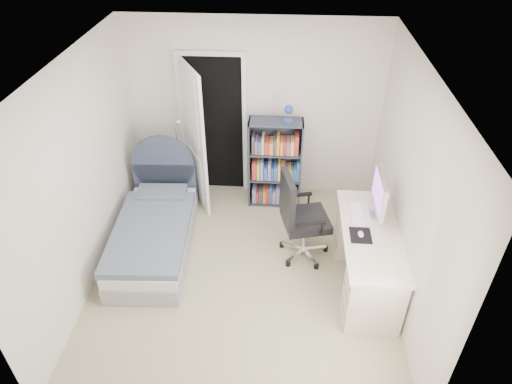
# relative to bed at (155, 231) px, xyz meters

# --- Properties ---
(room_shell) EXTENTS (3.50, 3.70, 2.60)m
(room_shell) POSITION_rel_bed_xyz_m (1.13, -0.40, 0.99)
(room_shell) COLOR tan
(room_shell) RESTS_ON ground
(door) EXTENTS (0.92, 0.74, 2.06)m
(door) POSITION_rel_bed_xyz_m (0.44, 1.15, 0.78)
(door) COLOR black
(door) RESTS_ON ground
(bed) EXTENTS (0.96, 1.88, 1.13)m
(bed) POSITION_rel_bed_xyz_m (0.00, 0.00, 0.00)
(bed) COLOR gray
(bed) RESTS_ON ground
(nightstand) EXTENTS (0.40, 0.40, 0.59)m
(nightstand) POSITION_rel_bed_xyz_m (-0.00, 1.20, 0.13)
(nightstand) COLOR tan
(nightstand) RESTS_ON ground
(floor_lamp) EXTENTS (0.19, 0.19, 1.31)m
(floor_lamp) POSITION_rel_bed_xyz_m (0.16, 0.99, 0.28)
(floor_lamp) COLOR silver
(floor_lamp) RESTS_ON ground
(bookcase) EXTENTS (0.71, 0.31, 1.51)m
(bookcase) POSITION_rel_bed_xyz_m (1.45, 1.07, 0.32)
(bookcase) COLOR #323845
(bookcase) RESTS_ON ground
(desk) EXTENTS (0.62, 1.54, 1.26)m
(desk) POSITION_rel_bed_xyz_m (2.52, -0.43, 0.15)
(desk) COLOR beige
(desk) RESTS_ON ground
(office_chair) EXTENTS (0.64, 0.66, 1.17)m
(office_chair) POSITION_rel_bed_xyz_m (1.75, -0.03, 0.39)
(office_chair) COLOR silver
(office_chair) RESTS_ON ground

